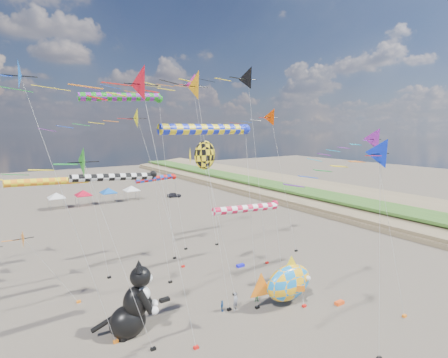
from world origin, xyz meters
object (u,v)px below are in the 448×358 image
child_green (258,296)px  person_adult (236,301)px  parked_car (174,195)px  child_blue (222,306)px  cat_inflatable (131,298)px  fish_inflatable (288,283)px

child_green → person_adult: bearing=-160.1°
parked_car → person_adult: bearing=-178.3°
person_adult → child_blue: person_adult is taller
cat_inflatable → parked_car: (26.01, 46.85, -2.35)m
child_green → parked_car: 50.60m
cat_inflatable → person_adult: 9.12m
child_green → child_blue: size_ratio=1.09×
child_blue → parked_car: 51.37m
child_green → child_blue: child_green is taller
cat_inflatable → fish_inflatable: (13.07, -3.56, -0.73)m
parked_car → fish_inflatable: bearing=-173.1°
fish_inflatable → parked_car: (12.94, 50.41, -1.62)m
fish_inflatable → child_blue: 6.20m
cat_inflatable → child_green: bearing=13.2°
child_blue → child_green: bearing=-45.8°
person_adult → cat_inflatable: bearing=152.9°
person_adult → parked_car: 51.41m
child_green → cat_inflatable: bearing=-168.6°
person_adult → child_blue: (-1.11, 0.46, -0.30)m
person_adult → child_blue: size_ratio=1.61×
person_adult → child_green: bearing=-16.2°
fish_inflatable → parked_car: fish_inflatable is taller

